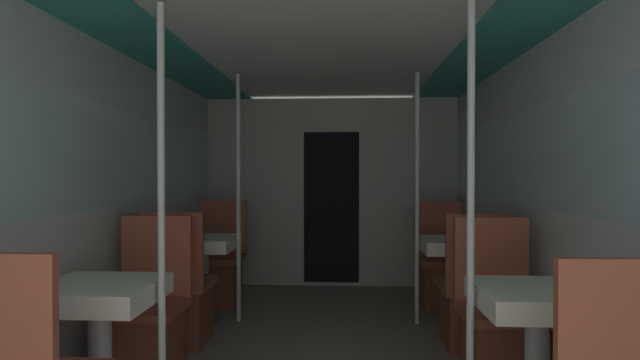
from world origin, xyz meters
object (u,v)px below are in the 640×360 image
object	(u,v)px
chair_left_near_1	(180,304)
chair_left_far_1	(219,273)
chair_right_near_1	(472,308)
dining_table_left_1	(202,252)
support_pole_right_1	(417,199)
chair_right_far_0	(500,337)
chair_left_far_0	(146,331)
dining_table_left_0	(100,308)
dining_table_right_0	(537,314)
dining_table_right_1	(455,254)
support_pole_left_0	(161,216)
support_pole_left_1	(238,198)
support_pole_right_0	(471,218)
chair_right_far_1	(442,275)

from	to	relation	value
chair_left_near_1	chair_left_far_1	size ratio (longest dim) A/B	1.00
chair_left_far_1	chair_right_near_1	world-z (taller)	same
chair_right_near_1	dining_table_left_1	bearing A→B (deg)	165.05
dining_table_left_1	support_pole_right_1	world-z (taller)	support_pole_right_1
dining_table_left_1	support_pole_right_1	distance (m)	1.95
chair_right_near_1	chair_right_far_0	bearing A→B (deg)	-90.00
chair_left_far_0	chair_left_far_1	size ratio (longest dim) A/B	1.00
dining_table_left_1	dining_table_left_0	bearing A→B (deg)	-90.00
chair_left_far_1	dining_table_right_0	world-z (taller)	chair_left_far_1
chair_left_far_0	dining_table_right_1	world-z (taller)	chair_left_far_0
chair_left_far_0	chair_left_near_1	bearing A→B (deg)	-90.00
support_pole_right_1	dining_table_right_1	bearing A→B (deg)	0.00
chair_left_far_0	support_pole_left_0	world-z (taller)	support_pole_left_0
chair_left_far_0	support_pole_left_1	xyz separation A→B (m)	(0.33, 1.25, 0.78)
dining_table_left_1	dining_table_right_1	size ratio (longest dim) A/B	1.00
dining_table_right_0	dining_table_left_0	bearing A→B (deg)	180.00
dining_table_left_0	dining_table_right_0	bearing A→B (deg)	0.00
chair_left_far_0	support_pole_right_0	size ratio (longest dim) A/B	0.47
dining_table_right_0	chair_right_far_0	distance (m)	0.67
support_pole_right_0	dining_table_right_1	size ratio (longest dim) A/B	2.93
chair_left_far_1	dining_table_right_0	bearing A→B (deg)	132.32
chair_right_far_0	support_pole_right_0	bearing A→B (deg)	61.08
support_pole_left_0	chair_right_near_1	world-z (taller)	support_pole_left_0
dining_table_left_0	chair_left_far_0	bearing A→B (deg)	90.00
dining_table_left_1	support_pole_left_1	xyz separation A→B (m)	(0.33, 0.00, 0.47)
dining_table_right_1	dining_table_right_0	bearing A→B (deg)	-90.00
chair_left_near_1	support_pole_left_1	size ratio (longest dim) A/B	0.47
chair_left_far_1	dining_table_right_0	distance (m)	3.31
dining_table_left_1	support_pole_right_0	xyz separation A→B (m)	(1.89, -1.84, 0.47)
chair_right_far_0	support_pole_right_0	size ratio (longest dim) A/B	0.47
dining_table_left_0	dining_table_right_0	size ratio (longest dim) A/B	1.00
chair_left_near_1	dining_table_right_0	world-z (taller)	chair_left_near_1
dining_table_left_1	chair_right_far_0	distance (m)	2.56
support_pole_left_0	support_pole_left_1	bearing A→B (deg)	90.00
chair_right_far_0	support_pole_right_0	distance (m)	1.03
chair_left_near_1	chair_right_near_1	xyz separation A→B (m)	(2.22, 0.00, 0.00)
dining_table_left_0	dining_table_right_1	distance (m)	2.88
chair_left_near_1	chair_right_far_0	xyz separation A→B (m)	(2.22, -0.66, 0.00)
support_pole_left_1	chair_right_near_1	size ratio (longest dim) A/B	2.13
chair_right_far_1	support_pole_right_1	bearing A→B (deg)	61.08
support_pole_right_0	dining_table_right_1	distance (m)	1.93
dining_table_right_0	support_pole_right_1	distance (m)	1.93
support_pole_left_0	support_pole_right_0	world-z (taller)	same
chair_left_far_1	support_pole_right_0	bearing A→B (deg)	127.82
chair_left_far_0	support_pole_right_0	bearing A→B (deg)	162.60
dining_table_left_0	chair_right_near_1	world-z (taller)	chair_right_near_1
dining_table_left_0	chair_right_far_0	bearing A→B (deg)	14.95
dining_table_left_0	chair_right_far_0	xyz separation A→B (m)	(2.22, 0.59, -0.31)
dining_table_right_0	support_pole_right_1	world-z (taller)	support_pole_right_1
dining_table_left_0	dining_table_right_1	size ratio (longest dim) A/B	1.00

